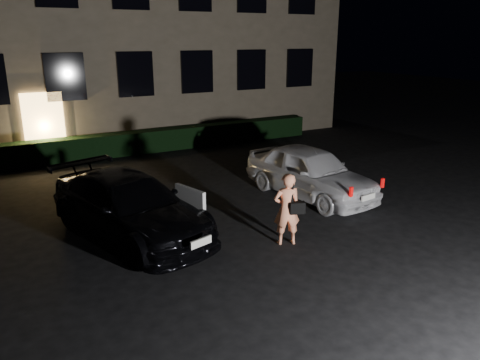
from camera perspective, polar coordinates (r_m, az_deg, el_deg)
ground at (r=10.03m, az=7.39°, el=-9.15°), size 80.00×80.00×0.00m
hedge at (r=18.91m, az=-11.72°, el=4.60°), size 15.00×0.70×0.85m
sedan at (r=10.99m, az=-13.27°, el=-3.10°), size 3.20×5.18×1.40m
hatch at (r=13.44m, az=8.52°, el=1.01°), size 2.23×4.44×1.45m
man at (r=10.24m, az=5.76°, el=-3.55°), size 0.69×0.58×1.62m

